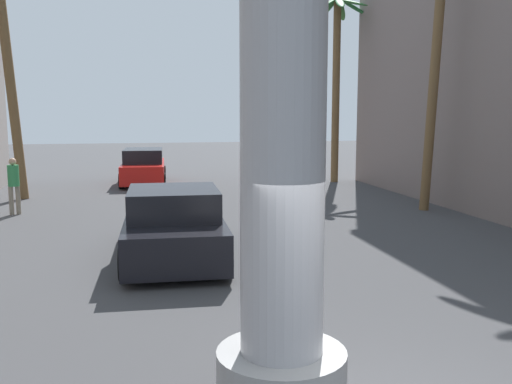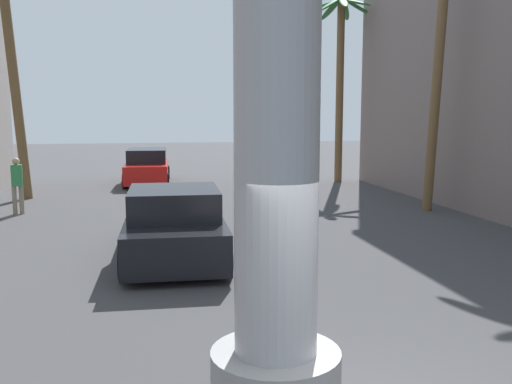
% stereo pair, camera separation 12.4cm
% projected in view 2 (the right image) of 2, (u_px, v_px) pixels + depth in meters
% --- Properties ---
extents(ground_plane, '(92.70, 92.70, 0.00)m').
position_uv_depth(ground_plane, '(228.00, 232.00, 15.20)').
color(ground_plane, '#424244').
extents(car_lead, '(2.34, 5.18, 1.56)m').
position_uv_depth(car_lead, '(174.00, 225.00, 12.59)').
color(car_lead, black).
rests_on(car_lead, ground).
extents(car_far, '(2.16, 4.89, 1.56)m').
position_uv_depth(car_far, '(147.00, 167.00, 25.63)').
color(car_far, black).
rests_on(car_far, ground).
extents(palm_tree_mid_right, '(2.56, 2.73, 9.68)m').
position_uv_depth(palm_tree_mid_right, '(442.00, 23.00, 17.62)').
color(palm_tree_mid_right, brown).
rests_on(palm_tree_mid_right, ground).
extents(palm_tree_far_right, '(3.04, 2.99, 8.23)m').
position_uv_depth(palm_tree_far_right, '(340.00, 64.00, 25.54)').
color(palm_tree_far_right, brown).
rests_on(palm_tree_far_right, ground).
extents(palm_tree_far_left, '(2.97, 2.90, 8.78)m').
position_uv_depth(palm_tree_far_left, '(13.00, 48.00, 20.17)').
color(palm_tree_far_left, brown).
rests_on(palm_tree_far_left, ground).
extents(pedestrian_far_left, '(0.43, 0.43, 1.78)m').
position_uv_depth(pedestrian_far_left, '(17.00, 181.00, 17.78)').
color(pedestrian_far_left, gray).
rests_on(pedestrian_far_left, ground).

